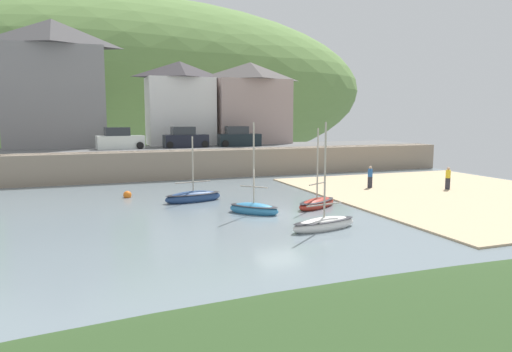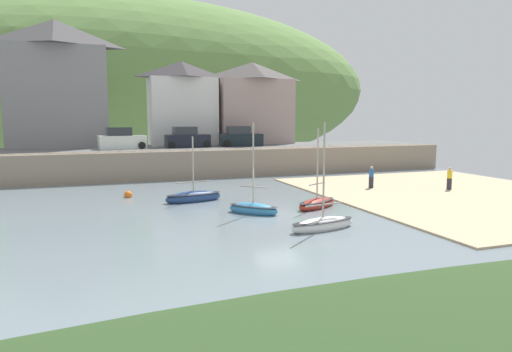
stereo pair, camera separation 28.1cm
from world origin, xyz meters
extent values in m
cube|color=slate|center=(0.00, 0.00, -0.03)|extent=(48.00, 40.00, 0.06)
cube|color=#CEB189|center=(14.00, 2.00, 0.05)|extent=(18.00, 22.00, 0.10)
cube|color=gray|center=(0.00, 17.00, 1.20)|extent=(48.00, 2.40, 2.40)
cube|color=#606060|center=(0.00, 20.70, 2.35)|extent=(48.00, 9.00, 0.10)
ellipsoid|color=#678E48|center=(-2.78, 55.20, 9.61)|extent=(80.00, 44.00, 27.46)
cube|color=gray|center=(-12.15, 25.20, 7.09)|extent=(8.85, 4.93, 9.38)
pyramid|color=#4E4B4D|center=(-12.15, 25.20, 12.99)|extent=(9.15, 5.23, 2.43)
cube|color=silver|center=(-0.34, 25.20, 5.80)|extent=(6.66, 4.06, 6.79)
pyramid|color=#3E393D|center=(-0.34, 25.20, 10.02)|extent=(6.96, 4.36, 1.65)
cube|color=#A9918A|center=(7.29, 25.20, 5.79)|extent=(7.86, 5.10, 6.77)
pyramid|color=#544E4C|center=(7.29, 25.20, 10.10)|extent=(8.16, 5.40, 1.85)
ellipsoid|color=maroon|center=(2.92, 1.15, 0.20)|extent=(3.43, 2.61, 0.73)
ellipsoid|color=black|center=(2.92, 1.15, 0.40)|extent=(3.37, 2.55, 0.12)
cylinder|color=#B2A893|center=(2.92, 1.15, 2.62)|extent=(0.09, 0.09, 4.12)
cylinder|color=gray|center=(2.92, 1.15, 1.43)|extent=(1.47, 0.89, 0.07)
ellipsoid|color=navy|center=(-3.50, 5.62, 0.24)|extent=(3.88, 1.78, 0.87)
ellipsoid|color=black|center=(-3.50, 5.62, 0.48)|extent=(3.80, 1.75, 0.12)
cylinder|color=#B2A893|center=(-3.50, 5.62, 2.40)|extent=(0.09, 0.09, 3.44)
cylinder|color=gray|center=(-3.50, 5.62, 1.24)|extent=(2.36, 0.51, 0.07)
ellipsoid|color=teal|center=(-1.17, 0.84, 0.21)|extent=(2.81, 2.85, 0.78)
ellipsoid|color=black|center=(-1.17, 0.84, 0.43)|extent=(2.75, 2.79, 0.12)
cylinder|color=#B2A893|center=(-1.17, 0.84, 2.82)|extent=(0.09, 0.09, 4.44)
cylinder|color=gray|center=(-1.17, 0.84, 1.50)|extent=(1.19, 1.22, 0.07)
ellipsoid|color=white|center=(0.73, -3.78, 0.21)|extent=(3.73, 1.62, 0.77)
ellipsoid|color=black|center=(0.73, -3.78, 0.43)|extent=(3.66, 1.59, 0.12)
cylinder|color=#B2A893|center=(0.73, -3.78, 2.86)|extent=(0.09, 0.09, 4.51)
cylinder|color=gray|center=(0.73, -3.78, 1.21)|extent=(2.07, 0.47, 0.07)
cube|color=silver|center=(-6.73, 20.70, 3.00)|extent=(4.23, 2.05, 1.20)
cube|color=#282D33|center=(-6.98, 20.70, 3.95)|extent=(2.22, 1.68, 0.80)
cylinder|color=black|center=(-5.08, 21.50, 2.72)|extent=(0.64, 0.22, 0.64)
cylinder|color=black|center=(-5.08, 19.90, 2.72)|extent=(0.64, 0.22, 0.64)
cylinder|color=black|center=(-8.38, 21.50, 2.72)|extent=(0.64, 0.22, 0.64)
cylinder|color=black|center=(-8.38, 19.90, 2.72)|extent=(0.64, 0.22, 0.64)
cube|color=black|center=(-0.77, 20.70, 3.00)|extent=(4.12, 1.76, 1.20)
cube|color=#282D33|center=(-1.02, 20.70, 3.95)|extent=(2.12, 1.53, 0.80)
cylinder|color=black|center=(0.88, 21.50, 2.72)|extent=(0.64, 0.22, 0.64)
cylinder|color=black|center=(0.88, 19.90, 2.72)|extent=(0.64, 0.22, 0.64)
cylinder|color=black|center=(-2.42, 21.50, 2.72)|extent=(0.64, 0.22, 0.64)
cylinder|color=black|center=(-2.42, 19.90, 2.72)|extent=(0.64, 0.22, 0.64)
cube|color=black|center=(4.54, 20.70, 3.00)|extent=(4.22, 2.00, 1.20)
cube|color=#282D33|center=(4.29, 20.70, 3.95)|extent=(2.21, 1.65, 0.80)
cylinder|color=black|center=(6.19, 21.50, 2.72)|extent=(0.64, 0.22, 0.64)
cylinder|color=black|center=(6.19, 19.90, 2.72)|extent=(0.64, 0.22, 0.64)
cylinder|color=black|center=(2.89, 21.50, 2.72)|extent=(0.64, 0.22, 0.64)
cylinder|color=black|center=(2.89, 19.90, 2.72)|extent=(0.64, 0.22, 0.64)
cube|color=#282833|center=(9.86, 6.05, 0.51)|extent=(0.28, 0.20, 0.82)
cylinder|color=#23569E|center=(9.86, 6.05, 1.21)|extent=(0.34, 0.34, 0.58)
sphere|color=#D1A889|center=(9.86, 6.05, 1.61)|extent=(0.22, 0.22, 0.22)
cube|color=#282833|center=(14.74, 3.51, 0.51)|extent=(0.28, 0.20, 0.82)
cylinder|color=gold|center=(14.74, 3.51, 1.21)|extent=(0.34, 0.34, 0.58)
sphere|color=#D1A889|center=(14.74, 3.51, 1.61)|extent=(0.22, 0.22, 0.22)
sphere|color=orange|center=(-7.29, 8.57, 0.16)|extent=(0.55, 0.55, 0.55)
camera|label=1|loc=(-9.95, -23.36, 5.44)|focal=33.14mm
camera|label=2|loc=(-9.69, -23.46, 5.44)|focal=33.14mm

